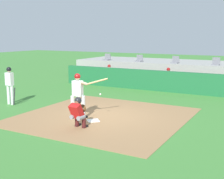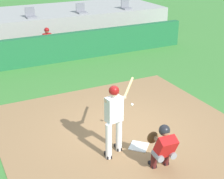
{
  "view_description": "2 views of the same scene",
  "coord_description": "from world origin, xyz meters",
  "px_view_note": "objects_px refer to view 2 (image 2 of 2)",
  "views": [
    {
      "loc": [
        6.09,
        -10.39,
        3.27
      ],
      "look_at": [
        0.0,
        0.7,
        1.0
      ],
      "focal_mm": 49.13,
      "sensor_mm": 36.0,
      "label": 1
    },
    {
      "loc": [
        -3.87,
        -7.02,
        4.74
      ],
      "look_at": [
        0.0,
        0.7,
        1.0
      ],
      "focal_mm": 54.77,
      "sensor_mm": 36.0,
      "label": 2
    }
  ],
  "objects_px": {
    "catcher_crouched": "(163,146)",
    "stadium_seat_4": "(126,6)",
    "home_plate": "(139,146)",
    "batter_at_plate": "(115,116)",
    "dugout_player_1": "(48,42)",
    "stadium_seat_3": "(81,10)",
    "stadium_seat_2": "(31,15)"
  },
  "relations": [
    {
      "from": "catcher_crouched",
      "to": "stadium_seat_4",
      "type": "distance_m",
      "value": 12.35
    },
    {
      "from": "catcher_crouched",
      "to": "dugout_player_1",
      "type": "distance_m",
      "value": 9.13
    },
    {
      "from": "stadium_seat_4",
      "to": "dugout_player_1",
      "type": "bearing_deg",
      "value": -157.91
    },
    {
      "from": "stadium_seat_2",
      "to": "stadium_seat_4",
      "type": "relative_size",
      "value": 1.0
    },
    {
      "from": "dugout_player_1",
      "to": "stadium_seat_4",
      "type": "xyz_separation_m",
      "value": [
        5.01,
        2.03,
        0.86
      ]
    },
    {
      "from": "home_plate",
      "to": "batter_at_plate",
      "type": "bearing_deg",
      "value": 177.93
    },
    {
      "from": "stadium_seat_2",
      "to": "catcher_crouched",
      "type": "bearing_deg",
      "value": -89.95
    },
    {
      "from": "home_plate",
      "to": "stadium_seat_2",
      "type": "bearing_deg",
      "value": 90.0
    },
    {
      "from": "home_plate",
      "to": "dugout_player_1",
      "type": "distance_m",
      "value": 8.17
    },
    {
      "from": "catcher_crouched",
      "to": "dugout_player_1",
      "type": "bearing_deg",
      "value": 88.89
    },
    {
      "from": "stadium_seat_3",
      "to": "dugout_player_1",
      "type": "bearing_deg",
      "value": -139.87
    },
    {
      "from": "catcher_crouched",
      "to": "home_plate",
      "type": "bearing_deg",
      "value": 90.59
    },
    {
      "from": "stadium_seat_2",
      "to": "stadium_seat_4",
      "type": "distance_m",
      "value": 5.2
    },
    {
      "from": "batter_at_plate",
      "to": "stadium_seat_2",
      "type": "distance_m",
      "value": 10.19
    },
    {
      "from": "dugout_player_1",
      "to": "catcher_crouched",
      "type": "bearing_deg",
      "value": -91.11
    },
    {
      "from": "home_plate",
      "to": "stadium_seat_4",
      "type": "bearing_deg",
      "value": 62.94
    },
    {
      "from": "catcher_crouched",
      "to": "stadium_seat_4",
      "type": "bearing_deg",
      "value": 65.07
    },
    {
      "from": "stadium_seat_2",
      "to": "stadium_seat_4",
      "type": "height_order",
      "value": "same"
    },
    {
      "from": "batter_at_plate",
      "to": "stadium_seat_2",
      "type": "height_order",
      "value": "stadium_seat_2"
    },
    {
      "from": "home_plate",
      "to": "catcher_crouched",
      "type": "relative_size",
      "value": 0.24
    },
    {
      "from": "home_plate",
      "to": "stadium_seat_4",
      "type": "height_order",
      "value": "stadium_seat_4"
    },
    {
      "from": "catcher_crouched",
      "to": "stadium_seat_3",
      "type": "height_order",
      "value": "stadium_seat_3"
    },
    {
      "from": "batter_at_plate",
      "to": "stadium_seat_4",
      "type": "xyz_separation_m",
      "value": [
        5.88,
        10.15,
        0.5
      ]
    },
    {
      "from": "dugout_player_1",
      "to": "batter_at_plate",
      "type": "bearing_deg",
      "value": -96.06
    },
    {
      "from": "dugout_player_1",
      "to": "stadium_seat_3",
      "type": "height_order",
      "value": "stadium_seat_3"
    },
    {
      "from": "dugout_player_1",
      "to": "stadium_seat_4",
      "type": "bearing_deg",
      "value": 22.09
    },
    {
      "from": "catcher_crouched",
      "to": "dugout_player_1",
      "type": "relative_size",
      "value": 1.41
    },
    {
      "from": "stadium_seat_3",
      "to": "stadium_seat_4",
      "type": "xyz_separation_m",
      "value": [
        2.6,
        0.0,
        0.0
      ]
    },
    {
      "from": "dugout_player_1",
      "to": "stadium_seat_2",
      "type": "relative_size",
      "value": 2.71
    },
    {
      "from": "stadium_seat_2",
      "to": "stadium_seat_3",
      "type": "relative_size",
      "value": 1.0
    },
    {
      "from": "batter_at_plate",
      "to": "stadium_seat_3",
      "type": "xyz_separation_m",
      "value": [
        3.28,
        10.15,
        0.5
      ]
    },
    {
      "from": "stadium_seat_4",
      "to": "stadium_seat_2",
      "type": "bearing_deg",
      "value": 180.0
    }
  ]
}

